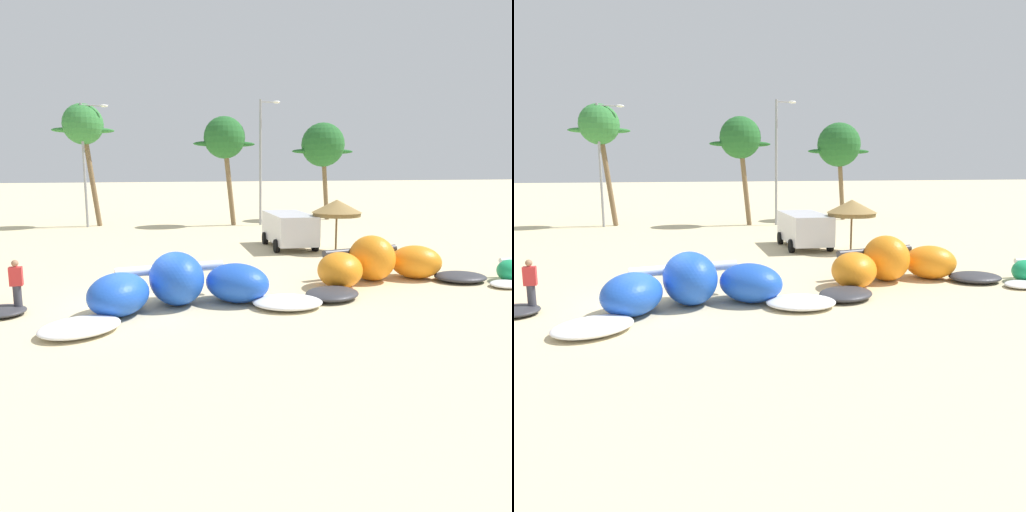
# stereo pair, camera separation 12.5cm
# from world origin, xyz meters

# --- Properties ---
(ground_plane) EXTENTS (260.00, 260.00, 0.00)m
(ground_plane) POSITION_xyz_m (0.00, 0.00, 0.00)
(ground_plane) COLOR beige
(kite_left_of_center) EXTENTS (8.60, 4.64, 1.68)m
(kite_left_of_center) POSITION_xyz_m (1.31, -0.83, 0.64)
(kite_left_of_center) COLOR white
(kite_left_of_center) RESTS_ON ground
(kite_center) EXTENTS (8.08, 4.58, 1.73)m
(kite_center) POSITION_xyz_m (8.87, 0.80, 0.66)
(kite_center) COLOR #333338
(kite_center) RESTS_ON ground
(beach_umbrella_middle) EXTENTS (2.54, 2.54, 2.67)m
(beach_umbrella_middle) POSITION_xyz_m (10.07, 7.62, 2.24)
(beach_umbrella_middle) COLOR brown
(beach_umbrella_middle) RESTS_ON ground
(parked_van) EXTENTS (2.47, 4.73, 1.84)m
(parked_van) POSITION_xyz_m (8.16, 9.59, 1.09)
(parked_van) COLOR silver
(parked_van) RESTS_ON ground
(person_near_kites) EXTENTS (0.36, 0.24, 1.62)m
(person_near_kites) POSITION_xyz_m (-3.42, -0.23, 0.82)
(person_near_kites) COLOR #383842
(person_near_kites) RESTS_ON ground
(palm_left_of_gap) EXTENTS (4.29, 2.86, 8.71)m
(palm_left_of_gap) POSITION_xyz_m (-3.02, 22.51, 7.13)
(palm_left_of_gap) COLOR brown
(palm_left_of_gap) RESTS_ON ground
(palm_center_left) EXTENTS (4.53, 3.02, 7.89)m
(palm_center_left) POSITION_xyz_m (6.80, 20.61, 6.28)
(palm_center_left) COLOR brown
(palm_center_left) RESTS_ON ground
(palm_center_right) EXTENTS (5.24, 3.50, 7.79)m
(palm_center_right) POSITION_xyz_m (15.24, 22.64, 5.97)
(palm_center_right) COLOR brown
(palm_center_right) RESTS_ON ground
(lamppost_west_center) EXTENTS (1.92, 0.24, 8.65)m
(lamppost_west_center) POSITION_xyz_m (-2.89, 21.87, 4.87)
(lamppost_west_center) COLOR gray
(lamppost_west_center) RESTS_ON ground
(lamppost_east_center) EXTENTS (1.57, 0.24, 9.07)m
(lamppost_east_center) POSITION_xyz_m (9.50, 20.17, 5.04)
(lamppost_east_center) COLOR gray
(lamppost_east_center) RESTS_ON ground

